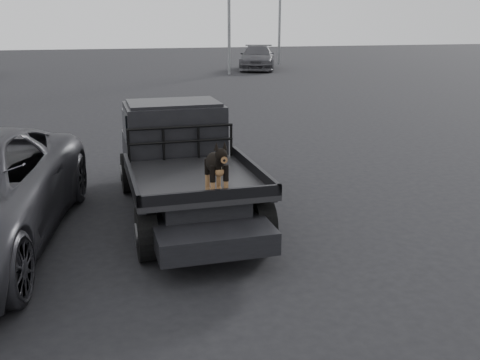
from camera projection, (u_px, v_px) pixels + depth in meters
name	position (u px, v px, depth m)	size (l,w,h in m)	color
ground	(232.00, 255.00, 7.58)	(120.00, 120.00, 0.00)	black
flatbed_ute	(185.00, 188.00, 9.10)	(2.00, 5.40, 0.92)	black
ute_cab	(174.00, 126.00, 9.72)	(1.72, 1.30, 0.88)	black
headache_rack	(181.00, 143.00, 9.08)	(1.80, 0.08, 0.55)	black
dog	(216.00, 168.00, 7.20)	(0.32, 0.60, 0.74)	black
distant_car_b	(257.00, 58.00, 36.01)	(2.24, 5.52, 1.60)	#444449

